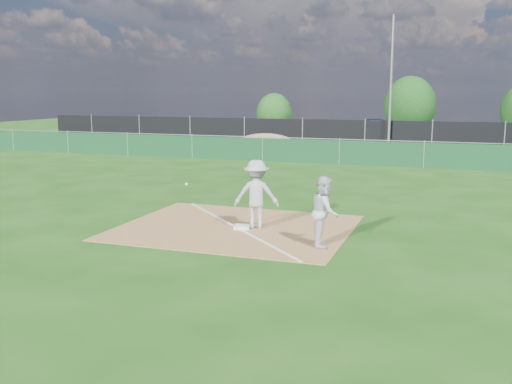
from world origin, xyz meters
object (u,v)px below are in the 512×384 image
car_left (295,129)px  tree_mid (410,106)px  play_at_first (256,194)px  car_right (444,135)px  first_base (242,227)px  car_mid (382,131)px  light_pole (391,84)px  runner (325,211)px  tree_left (274,113)px

car_left → tree_mid: 9.78m
play_at_first → car_right: 26.77m
first_base → car_right: size_ratio=0.09×
car_mid → tree_mid: bearing=-22.9°
tree_mid → play_at_first: bearing=-92.1°
light_pole → runner: light_pole is taller
car_right → light_pole: bearing=124.1°
play_at_first → runner: size_ratio=1.59×
car_right → tree_mid: bearing=-0.2°
light_pole → play_at_first: 21.85m
runner → tree_left: size_ratio=0.49×
light_pole → play_at_first: size_ratio=3.04×
car_left → car_right: size_ratio=1.05×
light_pole → tree_left: light_pole is taller
play_at_first → tree_left: bearing=106.8°
light_pole → runner: size_ratio=4.82×
car_right → tree_mid: (-2.80, 6.49, 1.79)m
car_left → tree_mid: size_ratio=0.99×
play_at_first → runner: (2.06, -1.06, -0.09)m
light_pole → tree_mid: bearing=88.7°
car_right → tree_mid: size_ratio=0.94×
light_pole → first_base: size_ratio=19.84×
car_left → car_mid: car_left is taller
runner → car_right: size_ratio=0.37×
runner → car_left: size_ratio=0.35×
light_pole → car_right: light_pole is taller
car_right → car_left: bearing=62.8°
first_base → tree_mid: tree_mid is taller
first_base → car_left: bearing=102.7°
car_mid → tree_left: bearing=58.6°
light_pole → car_right: (3.07, 4.85, -3.34)m
car_mid → tree_left: (-9.25, 3.86, 0.95)m
runner → tree_mid: 34.06m
play_at_first → tree_mid: tree_mid is taller
runner → tree_left: 34.30m
light_pole → car_left: bearing=143.4°
first_base → car_right: bearing=80.7°
car_left → car_right: car_left is taller
light_pole → car_left: size_ratio=1.69×
light_pole → car_mid: bearing=101.2°
car_right → tree_left: bearing=46.9°
light_pole → tree_left: 14.34m
play_at_first → car_left: size_ratio=0.56×
first_base → play_at_first: (0.34, 0.18, 0.86)m
light_pole → car_left: (-7.42, 5.51, -3.19)m
first_base → runner: runner is taller
first_base → runner: 2.67m
light_pole → tree_mid: (0.26, 11.33, -1.55)m
car_mid → car_left: bearing=83.5°
tree_mid → car_right: bearing=-66.6°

